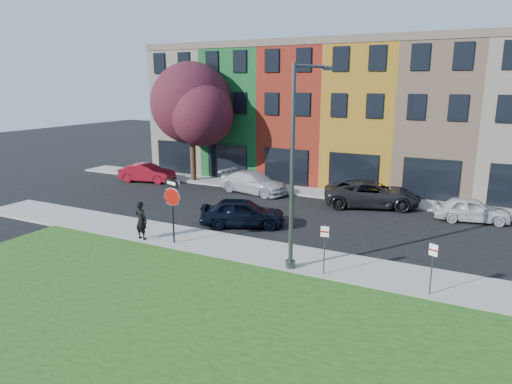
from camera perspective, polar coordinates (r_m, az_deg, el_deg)
The scene contains 15 objects.
ground at distance 17.91m, azimuth -2.27°, elevation -11.07°, with size 120.00×120.00×0.00m, color black.
sidewalk_near at distance 19.65m, azimuth 7.24°, elevation -8.70°, with size 40.00×3.00×0.12m, color gray.
sidewalk_far at distance 32.06m, azimuth 6.19°, elevation 0.06°, with size 40.00×2.40×0.12m, color gray.
rowhouse_block at distance 36.99m, azimuth 10.60°, elevation 9.42°, with size 30.00×10.12×10.00m.
stop_sign at distance 21.32m, azimuth -10.46°, elevation -0.73°, with size 1.00×0.40×3.05m.
man at distance 22.51m, azimuth -14.17°, elevation -3.45°, with size 0.71×0.50×1.86m, color black.
sedan_near at distance 24.20m, azimuth -1.69°, elevation -2.57°, with size 4.81×3.47×1.52m, color black.
parked_car_red at distance 36.17m, azimuth -13.46°, elevation 2.35°, with size 4.52×2.39×1.42m, color maroon.
parked_car_silver at distance 31.61m, azimuth -0.31°, elevation 1.20°, with size 5.34×2.88×1.47m, color #BAB9BF.
parked_car_dark at distance 28.92m, azimuth 14.25°, elevation -0.24°, with size 6.32×4.38×1.61m, color black.
parked_car_white at distance 27.73m, azimuth 25.37°, elevation -2.00°, with size 4.17×2.35×1.34m, color silver.
street_lamp at distance 17.87m, azimuth 4.96°, elevation 2.90°, with size 0.99×2.51×8.04m.
parking_sign_a at distance 17.95m, azimuth 8.57°, elevation -6.33°, with size 0.32×0.12×2.04m.
parking_sign_b at distance 17.25m, azimuth 21.18°, elevation -8.14°, with size 0.30×0.16×1.95m.
tree_purple at distance 35.19m, azimuth -7.86°, elevation 10.70°, with size 7.33×6.41×8.92m.
Camera 1 is at (8.03, -14.19, 7.42)m, focal length 32.00 mm.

